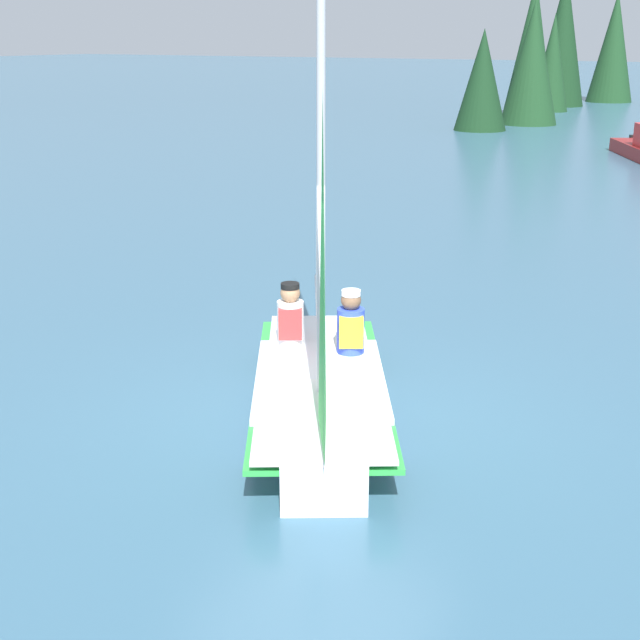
{
  "coord_description": "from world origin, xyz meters",
  "views": [
    {
      "loc": [
        -7.35,
        -4.3,
        3.8
      ],
      "look_at": [
        0.0,
        0.0,
        1.06
      ],
      "focal_mm": 50.0,
      "sensor_mm": 36.0,
      "label": 1
    }
  ],
  "objects": [
    {
      "name": "sailor_helm",
      "position": [
        0.78,
        0.07,
        0.63
      ],
      "size": [
        0.43,
        0.41,
        1.16
      ],
      "rotation": [
        0.0,
        0.0,
        3.69
      ],
      "color": "black",
      "rests_on": "ground_plane"
    },
    {
      "name": "ground_plane",
      "position": [
        0.0,
        0.0,
        0.0
      ],
      "size": [
        260.0,
        260.0,
        0.0
      ],
      "primitive_type": "plane",
      "color": "#38607A"
    },
    {
      "name": "treeline_shore",
      "position": [
        38.97,
        8.9,
        2.98
      ],
      "size": [
        21.59,
        4.53,
        7.08
      ],
      "color": "#143319",
      "rests_on": "ground_plane"
    },
    {
      "name": "sailor_crew",
      "position": [
        0.69,
        0.79,
        0.63
      ],
      "size": [
        0.43,
        0.41,
        1.16
      ],
      "rotation": [
        0.0,
        0.0,
        3.69
      ],
      "color": "black",
      "rests_on": "ground_plane"
    },
    {
      "name": "sailboat_main",
      "position": [
        0.06,
        0.04,
        0.84
      ],
      "size": [
        4.08,
        3.2,
        5.56
      ],
      "rotation": [
        0.0,
        0.0,
        3.69
      ],
      "color": "silver",
      "rests_on": "ground_plane"
    }
  ]
}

